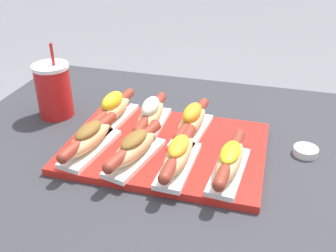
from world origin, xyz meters
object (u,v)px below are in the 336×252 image
(serving_tray, at_px, (166,147))
(hot_dog_2, at_px, (178,155))
(hot_dog_0, at_px, (89,139))
(hot_dog_4, at_px, (113,109))
(hot_dog_3, at_px, (230,161))
(hot_dog_6, at_px, (192,121))
(hot_dog_5, at_px, (151,115))
(sauce_bowl, at_px, (306,151))
(hot_dog_1, at_px, (134,148))
(drink_cup, at_px, (54,90))

(serving_tray, relative_size, hot_dog_2, 2.09)
(hot_dog_0, bearing_deg, hot_dog_4, 90.87)
(hot_dog_3, height_order, hot_dog_4, hot_dog_4)
(hot_dog_6, bearing_deg, hot_dog_4, 178.22)
(serving_tray, relative_size, hot_dog_4, 2.10)
(hot_dog_3, relative_size, hot_dog_5, 1.00)
(sauce_bowl, bearing_deg, hot_dog_1, -157.52)
(hot_dog_4, bearing_deg, hot_dog_3, -24.61)
(hot_dog_0, distance_m, hot_dog_1, 0.11)
(serving_tray, bearing_deg, hot_dog_4, 156.05)
(drink_cup, bearing_deg, hot_dog_3, -18.83)
(hot_dog_1, bearing_deg, hot_dog_2, -0.79)
(hot_dog_5, xyz_separation_m, hot_dog_6, (0.11, -0.00, -0.00))
(sauce_bowl, bearing_deg, hot_dog_0, -163.29)
(hot_dog_5, bearing_deg, drink_cup, 174.74)
(hot_dog_0, xyz_separation_m, hot_dog_6, (0.21, 0.14, 0.00))
(drink_cup, bearing_deg, hot_dog_0, -42.77)
(hot_dog_0, distance_m, drink_cup, 0.25)
(hot_dog_0, relative_size, sauce_bowl, 3.82)
(serving_tray, distance_m, hot_dog_5, 0.10)
(serving_tray, height_order, sauce_bowl, same)
(hot_dog_0, bearing_deg, hot_dog_3, -0.48)
(hot_dog_1, bearing_deg, sauce_bowl, 22.48)
(hot_dog_0, bearing_deg, hot_dog_5, 54.67)
(hot_dog_0, bearing_deg, hot_dog_1, -4.32)
(serving_tray, xyz_separation_m, hot_dog_2, (0.05, -0.08, 0.04))
(hot_dog_3, relative_size, hot_dog_4, 1.00)
(hot_dog_4, bearing_deg, drink_cup, 172.50)
(hot_dog_2, relative_size, sauce_bowl, 3.85)
(hot_dog_3, relative_size, drink_cup, 1.07)
(hot_dog_4, distance_m, hot_dog_6, 0.21)
(hot_dog_0, xyz_separation_m, hot_dog_5, (0.10, 0.14, 0.00))
(hot_dog_1, height_order, drink_cup, drink_cup)
(hot_dog_6, bearing_deg, hot_dog_2, -88.66)
(hot_dog_2, distance_m, sauce_bowl, 0.32)
(hot_dog_1, distance_m, hot_dog_4, 0.19)
(serving_tray, relative_size, hot_dog_0, 2.11)
(hot_dog_3, xyz_separation_m, sauce_bowl, (0.16, 0.15, -0.04))
(hot_dog_1, distance_m, hot_dog_6, 0.18)
(hot_dog_3, distance_m, hot_dog_6, 0.18)
(hot_dog_2, xyz_separation_m, hot_dog_5, (-0.11, 0.15, 0.00))
(serving_tray, distance_m, hot_dog_4, 0.19)
(sauce_bowl, bearing_deg, drink_cup, 177.94)
(hot_dog_5, distance_m, sauce_bowl, 0.39)
(hot_dog_0, relative_size, hot_dog_6, 1.00)
(drink_cup, bearing_deg, hot_dog_4, -7.50)
(hot_dog_3, relative_size, sauce_bowl, 3.85)
(hot_dog_3, distance_m, sauce_bowl, 0.23)
(hot_dog_3, height_order, sauce_bowl, hot_dog_3)
(sauce_bowl, height_order, drink_cup, drink_cup)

